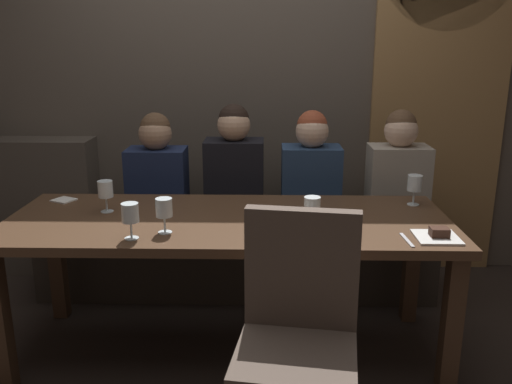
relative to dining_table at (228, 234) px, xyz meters
The scene contains 20 objects.
ground 0.65m from the dining_table, ahead, with size 9.00×9.00×0.00m, color black.
back_wall_tiled 1.49m from the dining_table, 90.00° to the left, with size 6.00×0.12×3.00m, color brown.
arched_door 1.91m from the dining_table, 40.43° to the left, with size 0.90×0.05×2.55m.
back_counter 1.87m from the dining_table, 146.14° to the left, with size 1.10×0.28×0.95m, color #494138.
dining_table is the anchor object (origin of this frame).
banquette_bench 0.82m from the dining_table, 90.00° to the left, with size 2.50×0.44×0.45m.
chair_near_side 0.79m from the dining_table, 66.42° to the right, with size 0.50×0.50×0.98m.
diner_redhead 0.84m from the dining_table, 125.79° to the left, with size 0.36×0.24×0.73m.
diner_bearded 0.71m from the dining_table, 90.69° to the left, with size 0.36×0.24×0.78m.
diner_far_end 0.84m from the dining_table, 55.81° to the left, with size 0.36×0.24×0.74m.
diner_near_end 1.21m from the dining_table, 34.25° to the left, with size 0.36×0.24×0.75m.
wine_glass_near_right 0.54m from the dining_table, 143.45° to the right, with size 0.08×0.08×0.16m.
wine_glass_end_right 0.41m from the dining_table, 140.84° to the right, with size 0.08×0.08×0.16m.
wine_glass_far_left 0.49m from the dining_table, 24.64° to the right, with size 0.08×0.08×0.16m.
wine_glass_center_back 1.03m from the dining_table, 13.98° to the left, with size 0.08×0.08×0.16m.
wine_glass_far_right 0.67m from the dining_table, behind, with size 0.08×0.08×0.16m.
espresso_cup 0.45m from the dining_table, 42.54° to the right, with size 0.12×0.12×0.06m.
dessert_plate 1.00m from the dining_table, 15.69° to the right, with size 0.19×0.19×0.05m.
fork_on_table 0.87m from the dining_table, 20.39° to the right, with size 0.02×0.17×0.01m, color silver.
folded_napkin 0.97m from the dining_table, 163.20° to the left, with size 0.11×0.10×0.01m, color silver.
Camera 1 is at (0.19, -2.53, 1.58)m, focal length 37.69 mm.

